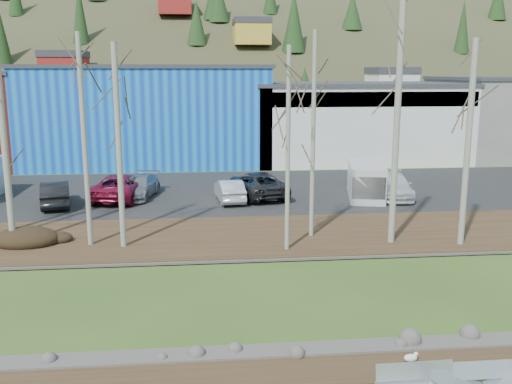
{
  "coord_description": "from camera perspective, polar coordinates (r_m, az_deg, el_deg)",
  "views": [
    {
      "loc": [
        -1.8,
        -11.59,
        7.8
      ],
      "look_at": [
        0.7,
        13.23,
        2.5
      ],
      "focal_mm": 40.0,
      "sensor_mm": 36.0,
      "label": 1
    }
  ],
  "objects": [
    {
      "name": "car_4",
      "position": [
        35.41,
        0.18,
        0.78
      ],
      "size": [
        3.71,
        5.99,
        1.55
      ],
      "primitive_type": "imported",
      "rotation": [
        0.0,
        0.0,
        3.36
      ],
      "color": "#2A2A2C",
      "rests_on": "parking_lot"
    },
    {
      "name": "car_5",
      "position": [
        36.23,
        13.57,
        0.61
      ],
      "size": [
        2.87,
        5.25,
        1.44
      ],
      "primitive_type": "imported",
      "rotation": [
        0.0,
        0.0,
        -0.18
      ],
      "color": "white",
      "rests_on": "parking_lot"
    },
    {
      "name": "dirt_strip",
      "position": [
        15.85,
        1.59,
        -17.42
      ],
      "size": [
        80.0,
        1.8,
        0.03
      ],
      "primitive_type": "cube",
      "color": "#382616",
      "rests_on": "ground"
    },
    {
      "name": "birch_5",
      "position": [
        26.39,
        5.73,
        5.58
      ],
      "size": [
        0.2,
        0.2,
        9.46
      ],
      "color": "#A39C92",
      "rests_on": "far_bank"
    },
    {
      "name": "building_white",
      "position": [
        52.61,
        9.55,
        7.05
      ],
      "size": [
        18.36,
        12.24,
        6.8
      ],
      "color": "silver",
      "rests_on": "ground"
    },
    {
      "name": "birch_7",
      "position": [
        25.87,
        13.93,
        7.22
      ],
      "size": [
        0.29,
        0.29,
        11.3
      ],
      "color": "#A39C92",
      "rests_on": "far_bank"
    },
    {
      "name": "building_blue",
      "position": [
        50.9,
        -10.57,
        7.69
      ],
      "size": [
        20.4,
        12.24,
        8.3
      ],
      "color": "#0F44B7",
      "rests_on": "ground"
    },
    {
      "name": "bench_intact",
      "position": [
        14.85,
        15.72,
        -18.03
      ],
      "size": [
        1.93,
        0.62,
        0.96
      ],
      "rotation": [
        0.0,
        0.0,
        0.01
      ],
      "color": "silver",
      "rests_on": "ground"
    },
    {
      "name": "car_1",
      "position": [
        35.67,
        -13.33,
        0.54
      ],
      "size": [
        3.53,
        5.96,
        1.55
      ],
      "primitive_type": "imported",
      "rotation": [
        0.0,
        0.0,
        2.96
      ],
      "color": "maroon",
      "rests_on": "parking_lot"
    },
    {
      "name": "birch_8",
      "position": [
        26.61,
        20.43,
        4.48
      ],
      "size": [
        0.27,
        0.27,
        9.04
      ],
      "color": "#A39C92",
      "rests_on": "far_bank"
    },
    {
      "name": "birch_2",
      "position": [
        26.99,
        -23.84,
        4.16
      ],
      "size": [
        0.28,
        0.28,
        8.9
      ],
      "color": "#A39C92",
      "rests_on": "far_bank"
    },
    {
      "name": "car_0",
      "position": [
        34.96,
        -19.44,
        -0.14
      ],
      "size": [
        2.47,
        4.65,
        1.46
      ],
      "primitive_type": "imported",
      "rotation": [
        0.0,
        0.0,
        3.36
      ],
      "color": "black",
      "rests_on": "parking_lot"
    },
    {
      "name": "bench_damaged",
      "position": [
        15.58,
        21.97,
        -17.16
      ],
      "size": [
        1.95,
        0.64,
        0.86
      ],
      "rotation": [
        0.0,
        0.0,
        -0.0
      ],
      "color": "silver",
      "rests_on": "ground"
    },
    {
      "name": "parking_lot",
      "position": [
        37.44,
        -2.88,
        0.07
      ],
      "size": [
        80.0,
        14.0,
        0.14
      ],
      "primitive_type": "cube",
      "color": "black",
      "rests_on": "ground"
    },
    {
      "name": "car_2",
      "position": [
        35.95,
        -11.67,
        0.54
      ],
      "size": [
        2.7,
        4.9,
        1.35
      ],
      "primitive_type": "imported",
      "rotation": [
        0.0,
        0.0,
        -0.18
      ],
      "color": "gray",
      "rests_on": "parking_lot"
    },
    {
      "name": "hillside",
      "position": [
        96.1,
        -4.89,
        17.75
      ],
      "size": [
        160.0,
        72.0,
        35.0
      ],
      "primitive_type": null,
      "color": "#36341F",
      "rests_on": "ground"
    },
    {
      "name": "far_bank",
      "position": [
        27.27,
        -1.74,
        -4.46
      ],
      "size": [
        80.0,
        7.0,
        0.15
      ],
      "primitive_type": "cube",
      "color": "#382616",
      "rests_on": "ground"
    },
    {
      "name": "birch_4",
      "position": [
        25.32,
        -13.56,
        4.35
      ],
      "size": [
        0.25,
        0.25,
        8.86
      ],
      "color": "#A39C92",
      "rests_on": "far_bank"
    },
    {
      "name": "near_bank_rocks",
      "position": [
        16.73,
        1.13,
        -15.79
      ],
      "size": [
        80.0,
        0.8,
        0.5
      ],
      "primitive_type": null,
      "color": "#47423D",
      "rests_on": "ground"
    },
    {
      "name": "birch_3",
      "position": [
        25.93,
        -16.79,
        4.83
      ],
      "size": [
        0.22,
        0.22,
        9.28
      ],
      "color": "#A39C92",
      "rests_on": "far_bank"
    },
    {
      "name": "seagull",
      "position": [
        16.66,
        15.24,
        -15.68
      ],
      "size": [
        0.45,
        0.21,
        0.32
      ],
      "rotation": [
        0.0,
        0.0,
        0.16
      ],
      "color": "gold",
      "rests_on": "ground"
    },
    {
      "name": "river",
      "position": [
        20.43,
        -0.27,
        -10.45
      ],
      "size": [
        80.0,
        8.0,
        0.9
      ],
      "primitive_type": null,
      "color": "black",
      "rests_on": "ground"
    },
    {
      "name": "far_bank_rocks",
      "position": [
        24.25,
        -1.2,
        -6.77
      ],
      "size": [
        80.0,
        0.8,
        0.46
      ],
      "primitive_type": null,
      "color": "#47423D",
      "rests_on": "ground"
    },
    {
      "name": "dirt_mound",
      "position": [
        27.81,
        -21.98,
        -4.26
      ],
      "size": [
        2.91,
        2.05,
        0.57
      ],
      "primitive_type": "ellipsoid",
      "color": "black",
      "rests_on": "far_bank"
    },
    {
      "name": "birch_6",
      "position": [
        24.23,
        3.21,
        4.16
      ],
      "size": [
        0.19,
        0.19,
        8.71
      ],
      "color": "#A39C92",
      "rests_on": "far_bank"
    },
    {
      "name": "van_white",
      "position": [
        35.55,
        10.95,
        1.07
      ],
      "size": [
        2.99,
        5.15,
        2.12
      ],
      "rotation": [
        0.0,
        0.0,
        -0.21
      ],
      "color": "white",
      "rests_on": "parking_lot"
    },
    {
      "name": "car_3",
      "position": [
        34.18,
        -2.67,
        0.16
      ],
      "size": [
        1.81,
        4.12,
        1.32
      ],
      "primitive_type": "imported",
      "rotation": [
        0.0,
        0.0,
        3.25
      ],
      "color": "silver",
      "rests_on": "parking_lot"
    }
  ]
}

